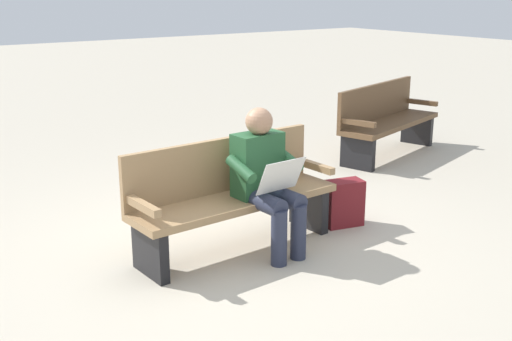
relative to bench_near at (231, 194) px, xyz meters
name	(u,v)px	position (x,y,z in m)	size (l,w,h in m)	color
ground_plane	(237,249)	(0.00, 0.07, -0.46)	(40.00, 40.00, 0.00)	#B7AD99
bench_near	(231,194)	(0.00, 0.00, 0.00)	(1.82, 0.57, 0.90)	#9E7A51
person_seated	(266,177)	(-0.19, 0.22, 0.17)	(0.59, 0.59, 1.18)	#23512D
backpack	(343,203)	(-1.10, 0.16, -0.25)	(0.38, 0.29, 0.42)	maroon
bench_far	(386,119)	(-3.23, -1.39, 0.00)	(1.86, 0.96, 0.90)	brown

